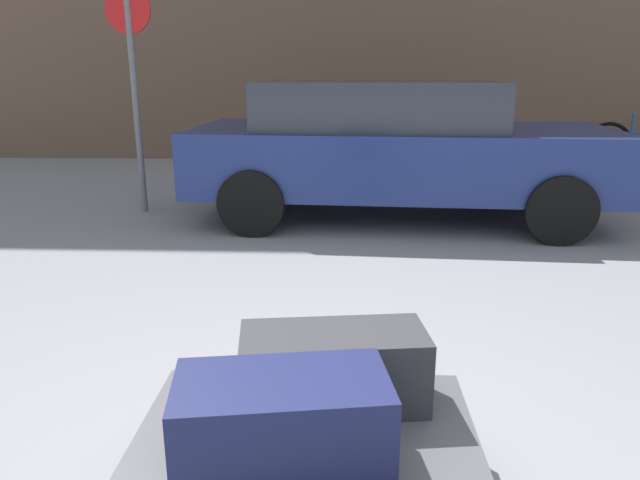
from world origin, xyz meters
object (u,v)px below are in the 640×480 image
parked_car (395,147)px  no_parking_sign (133,76)px  duffel_bag_navy_stacked_top (283,423)px  duffel_bag_charcoal_center (334,368)px  luggage_cart (306,456)px  bollard_kerb_near (517,170)px

parked_car → no_parking_sign: size_ratio=1.84×
duffel_bag_navy_stacked_top → no_parking_sign: size_ratio=0.28×
duffel_bag_charcoal_center → parked_car: bearing=75.2°
duffel_bag_navy_stacked_top → duffel_bag_charcoal_center: bearing=58.6°
duffel_bag_navy_stacked_top → duffel_bag_charcoal_center: 0.39m
luggage_cart → no_parking_sign: no_parking_sign is taller
duffel_bag_navy_stacked_top → bollard_kerb_near: 6.33m
duffel_bag_charcoal_center → luggage_cart: bearing=-118.9°
luggage_cart → bollard_kerb_near: bollard_kerb_near is taller
duffel_bag_charcoal_center → bollard_kerb_near: 5.94m
bollard_kerb_near → no_parking_sign: size_ratio=0.26×
duffel_bag_charcoal_center → duffel_bag_navy_stacked_top: bearing=-120.0°
no_parking_sign → duffel_bag_charcoal_center: bearing=-63.4°
luggage_cart → no_parking_sign: size_ratio=0.49×
duffel_bag_charcoal_center → no_parking_sign: bearing=109.4°
parked_car → bollard_kerb_near: (1.67, 1.25, -0.45)m
parked_car → bollard_kerb_near: size_ratio=7.13×
parked_car → luggage_cart: bearing=-98.4°
luggage_cart → parked_car: bearing=81.6°
duffel_bag_navy_stacked_top → parked_car: parked_car is taller
duffel_bag_navy_stacked_top → duffel_bag_charcoal_center: (0.15, 0.36, -0.01)m
luggage_cart → duffel_bag_navy_stacked_top: 0.27m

